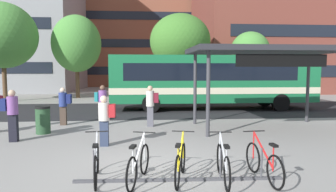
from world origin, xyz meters
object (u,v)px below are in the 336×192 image
Objects in this scene: city_bus at (213,80)px; commuter_teal_pack_0 at (102,102)px; parked_bicycle_yellow_2 at (180,163)px; commuter_maroon_pack_6 at (151,103)px; trash_bin at (43,120)px; street_tree_1 at (180,41)px; street_tree_2 at (250,50)px; commuter_navy_pack_3 at (64,104)px; parked_bicycle_silver_3 at (223,164)px; parked_bicycle_white_1 at (139,165)px; commuter_navy_pack_2 at (12,112)px; transit_shelter at (266,53)px; street_tree_0 at (77,44)px; street_tree_3 at (2,35)px; commuter_red_pack_1 at (105,117)px; parked_bicycle_silver_0 at (97,164)px; parked_bicycle_red_4 at (263,163)px.

city_bus is 6.98× the size of commuter_teal_pack_0.
parked_bicycle_yellow_2 is 0.98× the size of commuter_maroon_pack_6.
street_tree_1 is (6.79, 13.90, 4.24)m from trash_bin.
parked_bicycle_yellow_2 is at bearing -113.50° from street_tree_2.
parked_bicycle_silver_3 is at bearing 126.65° from commuter_navy_pack_3.
city_bus is 8.28m from street_tree_1.
parked_bicycle_white_1 is 5.82m from commuter_navy_pack_2.
street_tree_1 reaches higher than commuter_maroon_pack_6.
parked_bicycle_silver_3 is at bearing -111.04° from street_tree_2.
commuter_teal_pack_0 is 1.06× the size of commuter_navy_pack_3.
trash_bin is (-8.62, -0.29, -2.54)m from transit_shelter.
commuter_navy_pack_3 is (0.91, 2.92, -0.07)m from commuter_navy_pack_2.
parked_bicycle_yellow_2 is 0.25× the size of street_tree_0.
parked_bicycle_yellow_2 is 20.78m from street_tree_3.
street_tree_0 is at bearing 141.34° from commuter_teal_pack_0.
street_tree_1 is (4.21, 15.92, 3.84)m from commuter_red_pack_1.
commuter_navy_pack_2 is at bearing 30.61° from commuter_maroon_pack_6.
parked_bicycle_white_1 is 7.63m from commuter_navy_pack_3.
city_bus is 6.49m from commuter_maroon_pack_6.
commuter_navy_pack_3 reaches higher than commuter_red_pack_1.
parked_bicycle_silver_0 and parked_bicycle_silver_3 have the same top height.
transit_shelter is 0.86× the size of street_tree_1.
parked_bicycle_yellow_2 is at bearing 81.37° from parked_bicycle_red_4.
parked_bicycle_yellow_2 is 20.71m from street_tree_0.
commuter_navy_pack_3 is (-7.58, -4.56, -0.84)m from city_bus.
commuter_navy_pack_3 is at bearing -80.13° from street_tree_0.
street_tree_3 is at bearing -55.24° from commuter_red_pack_1.
commuter_navy_pack_2 reaches higher than parked_bicycle_red_4.
parked_bicycle_silver_0 is 1.06× the size of commuter_navy_pack_3.
street_tree_1 is at bearing 63.97° from trash_bin.
commuter_red_pack_1 is 16.91m from street_tree_1.
parked_bicycle_yellow_2 and parked_bicycle_silver_3 have the same top height.
parked_bicycle_silver_0 is at bearing -118.04° from street_tree_2.
commuter_navy_pack_2 is at bearing -97.62° from commuter_teal_pack_0.
parked_bicycle_white_1 is at bearing -133.31° from transit_shelter.
commuter_maroon_pack_6 is (-4.56, 0.80, -2.07)m from transit_shelter.
commuter_red_pack_1 is (-3.79, 3.20, 0.53)m from parked_bicycle_red_4.
parked_bicycle_silver_3 is 0.90m from parked_bicycle_red_4.
parked_bicycle_silver_3 is 1.08× the size of commuter_red_pack_1.
commuter_navy_pack_2 is 1.44m from trash_bin.
street_tree_2 is (12.85, 13.91, 3.51)m from trash_bin.
street_tree_3 is at bearing -40.73° from commuter_maroon_pack_6.
parked_bicycle_silver_3 is (2.70, -0.26, 0.00)m from parked_bicycle_silver_0.
parked_bicycle_white_1 is at bearing -58.59° from street_tree_3.
street_tree_0 is at bearing 30.29° from parked_bicycle_white_1.
street_tree_2 reaches higher than commuter_navy_pack_3.
city_bus is 11.85m from parked_bicycle_silver_3.
parked_bicycle_silver_3 is at bearing -102.09° from city_bus.
city_bus is 7.16× the size of parked_bicycle_white_1.
transit_shelter is (4.95, 5.43, 2.68)m from parked_bicycle_white_1.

